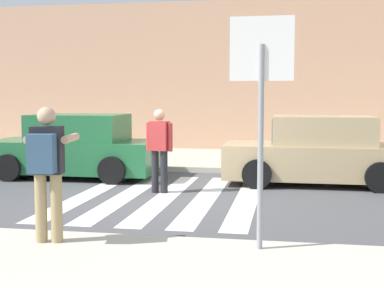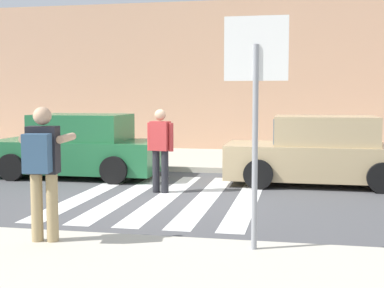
{
  "view_description": "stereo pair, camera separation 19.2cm",
  "coord_description": "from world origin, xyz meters",
  "px_view_note": "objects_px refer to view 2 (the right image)",
  "views": [
    {
      "loc": [
        2.37,
        -10.01,
        2.01
      ],
      "look_at": [
        0.6,
        -0.2,
        1.1
      ],
      "focal_mm": 50.0,
      "sensor_mm": 36.0,
      "label": 1
    },
    {
      "loc": [
        2.56,
        -9.97,
        2.01
      ],
      "look_at": [
        0.6,
        -0.2,
        1.1
      ],
      "focal_mm": 50.0,
      "sensor_mm": 36.0,
      "label": 2
    }
  ],
  "objects_px": {
    "parked_car_green": "(78,148)",
    "parked_car_tan": "(320,153)",
    "stop_sign": "(256,80)",
    "photographer_with_backpack": "(43,162)",
    "pedestrian_crossing": "(160,146)"
  },
  "relations": [
    {
      "from": "parked_car_green",
      "to": "parked_car_tan",
      "type": "xyz_separation_m",
      "value": [
        5.8,
        0.0,
        0.0
      ]
    },
    {
      "from": "stop_sign",
      "to": "parked_car_green",
      "type": "distance_m",
      "value": 7.72
    },
    {
      "from": "stop_sign",
      "to": "photographer_with_backpack",
      "type": "xyz_separation_m",
      "value": [
        -2.66,
        -0.21,
        -1.02
      ]
    },
    {
      "from": "photographer_with_backpack",
      "to": "pedestrian_crossing",
      "type": "relative_size",
      "value": 1.0
    },
    {
      "from": "parked_car_tan",
      "to": "photographer_with_backpack",
      "type": "bearing_deg",
      "value": -120.99
    },
    {
      "from": "pedestrian_crossing",
      "to": "photographer_with_backpack",
      "type": "bearing_deg",
      "value": -94.95
    },
    {
      "from": "parked_car_green",
      "to": "photographer_with_backpack",
      "type": "bearing_deg",
      "value": -70.49
    },
    {
      "from": "stop_sign",
      "to": "pedestrian_crossing",
      "type": "distance_m",
      "value": 4.91
    },
    {
      "from": "parked_car_green",
      "to": "parked_car_tan",
      "type": "distance_m",
      "value": 5.8
    },
    {
      "from": "pedestrian_crossing",
      "to": "parked_car_tan",
      "type": "height_order",
      "value": "pedestrian_crossing"
    },
    {
      "from": "stop_sign",
      "to": "pedestrian_crossing",
      "type": "height_order",
      "value": "stop_sign"
    },
    {
      "from": "photographer_with_backpack",
      "to": "parked_car_green",
      "type": "xyz_separation_m",
      "value": [
        -2.15,
        6.07,
        -0.44
      ]
    },
    {
      "from": "stop_sign",
      "to": "parked_car_green",
      "type": "bearing_deg",
      "value": 129.38
    },
    {
      "from": "pedestrian_crossing",
      "to": "parked_car_green",
      "type": "xyz_separation_m",
      "value": [
        -2.53,
        1.68,
        -0.25
      ]
    },
    {
      "from": "photographer_with_backpack",
      "to": "pedestrian_crossing",
      "type": "height_order",
      "value": "photographer_with_backpack"
    }
  ]
}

